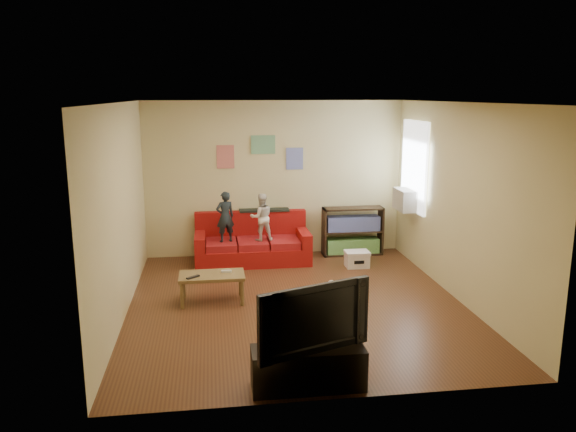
{
  "coord_description": "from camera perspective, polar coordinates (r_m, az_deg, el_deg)",
  "views": [
    {
      "loc": [
        -1.11,
        -7.17,
        2.81
      ],
      "look_at": [
        0.0,
        0.8,
        1.05
      ],
      "focal_mm": 35.0,
      "sensor_mm": 36.0,
      "label": 1
    }
  ],
  "objects": [
    {
      "name": "child_a",
      "position": [
        9.29,
        -6.4,
        -0.07
      ],
      "size": [
        0.35,
        0.28,
        0.85
      ],
      "primitive_type": "imported",
      "rotation": [
        0.0,
        0.0,
        3.43
      ],
      "color": "#1B242A",
      "rests_on": "sofa"
    },
    {
      "name": "artwork_left",
      "position": [
        9.72,
        -6.38,
        5.99
      ],
      "size": [
        0.3,
        0.01,
        0.4
      ],
      "primitive_type": "cube",
      "color": "#D87266",
      "rests_on": "room_shell"
    },
    {
      "name": "television",
      "position": [
        5.41,
        2.1,
        -10.05
      ],
      "size": [
        1.15,
        0.56,
        0.68
      ],
      "primitive_type": "imported",
      "rotation": [
        0.0,
        0.0,
        0.36
      ],
      "color": "black",
      "rests_on": "tv_stand"
    },
    {
      "name": "remote",
      "position": [
        7.65,
        -9.63,
        -6.13
      ],
      "size": [
        0.18,
        0.16,
        0.02
      ],
      "primitive_type": "cube",
      "rotation": [
        0.0,
        0.0,
        0.69
      ],
      "color": "black",
      "rests_on": "coffee_table"
    },
    {
      "name": "bookshelf",
      "position": [
        10.03,
        6.56,
        -1.78
      ],
      "size": [
        1.06,
        0.32,
        0.85
      ],
      "color": "#2F2114",
      "rests_on": "ground"
    },
    {
      "name": "artwork_center",
      "position": [
        9.74,
        -2.55,
        7.25
      ],
      "size": [
        0.42,
        0.01,
        0.32
      ],
      "primitive_type": "cube",
      "color": "#72B27F",
      "rests_on": "room_shell"
    },
    {
      "name": "game_controller",
      "position": [
        7.81,
        -6.28,
        -5.61
      ],
      "size": [
        0.15,
        0.05,
        0.03
      ],
      "primitive_type": "cube",
      "rotation": [
        0.0,
        0.0,
        -0.09
      ],
      "color": "silver",
      "rests_on": "coffee_table"
    },
    {
      "name": "window",
      "position": [
        9.5,
        12.71,
        4.96
      ],
      "size": [
        0.04,
        1.08,
        1.48
      ],
      "primitive_type": "cube",
      "color": "white",
      "rests_on": "room_shell"
    },
    {
      "name": "sofa",
      "position": [
        9.6,
        -3.66,
        -2.95
      ],
      "size": [
        1.92,
        0.88,
        0.85
      ],
      "color": "#9B110E",
      "rests_on": "ground"
    },
    {
      "name": "child_b",
      "position": [
        9.33,
        -2.71,
        -0.13
      ],
      "size": [
        0.42,
        0.34,
        0.79
      ],
      "primitive_type": "imported",
      "rotation": [
        0.0,
        0.0,
        3.26
      ],
      "color": "silver",
      "rests_on": "sofa"
    },
    {
      "name": "coffee_table",
      "position": [
        7.78,
        -7.74,
        -6.27
      ],
      "size": [
        0.88,
        0.49,
        0.4
      ],
      "color": "olive",
      "rests_on": "ground"
    },
    {
      "name": "ac_unit",
      "position": [
        9.55,
        11.87,
        1.62
      ],
      "size": [
        0.28,
        0.55,
        0.35
      ],
      "primitive_type": "cube",
      "color": "#B7B2A3",
      "rests_on": "window"
    },
    {
      "name": "artwork_right",
      "position": [
        9.83,
        0.67,
        5.85
      ],
      "size": [
        0.3,
        0.01,
        0.38
      ],
      "primitive_type": "cube",
      "color": "#727FCC",
      "rests_on": "room_shell"
    },
    {
      "name": "room_shell",
      "position": [
        7.4,
        0.85,
        0.96
      ],
      "size": [
        4.52,
        5.02,
        2.72
      ],
      "color": "#5A321B",
      "rests_on": "ground"
    },
    {
      "name": "tv_stand",
      "position": [
        5.64,
        2.06,
        -15.17
      ],
      "size": [
        1.1,
        0.37,
        0.41
      ],
      "primitive_type": "cube",
      "rotation": [
        0.0,
        0.0,
        -0.01
      ],
      "color": "black",
      "rests_on": "ground"
    },
    {
      "name": "tissue",
      "position": [
        8.39,
        4.43,
        -6.87
      ],
      "size": [
        0.13,
        0.13,
        0.11
      ],
      "primitive_type": "sphere",
      "rotation": [
        0.0,
        0.0,
        0.21
      ],
      "color": "silver",
      "rests_on": "ground"
    },
    {
      "name": "file_box",
      "position": [
        9.36,
        7.02,
        -4.35
      ],
      "size": [
        0.39,
        0.3,
        0.27
      ],
      "color": "white",
      "rests_on": "ground"
    }
  ]
}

